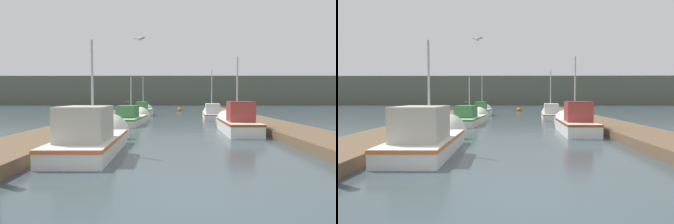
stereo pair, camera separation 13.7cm
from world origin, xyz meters
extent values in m
plane|color=#38474C|center=(0.00, 0.00, 0.00)|extent=(200.00, 200.00, 0.00)
cube|color=brown|center=(-5.44, 16.00, 0.18)|extent=(2.57, 40.00, 0.35)
cube|color=brown|center=(5.44, 16.00, 0.18)|extent=(2.57, 40.00, 0.35)
cube|color=#565B4C|center=(0.00, 66.25, 3.12)|extent=(120.00, 16.00, 6.24)
cube|color=silver|center=(-3.05, 4.56, 0.26)|extent=(1.82, 4.71, 0.53)
cube|color=orange|center=(-3.05, 4.56, 0.47)|extent=(1.85, 4.74, 0.10)
cone|color=silver|center=(-3.07, 7.46, 0.26)|extent=(1.70, 1.12, 1.69)
cube|color=#B2AD9E|center=(-3.04, 3.97, 1.05)|extent=(1.41, 1.96, 1.04)
cylinder|color=#B2B2B7|center=(-3.05, 4.91, 2.14)|extent=(0.08, 0.08, 3.23)
cube|color=silver|center=(3.01, 9.99, 0.32)|extent=(1.62, 4.49, 0.65)
cube|color=#964111|center=(3.01, 9.99, 0.59)|extent=(1.65, 4.52, 0.10)
cone|color=silver|center=(3.08, 12.75, 0.32)|extent=(1.47, 1.10, 1.44)
cube|color=#99332D|center=(3.00, 9.44, 1.14)|extent=(1.21, 1.30, 0.99)
cylinder|color=#B2B2B7|center=(3.02, 10.33, 2.28)|extent=(0.08, 0.08, 3.26)
cube|color=silver|center=(-3.14, 14.81, 0.26)|extent=(2.03, 5.21, 0.52)
cube|color=#209B1E|center=(-3.14, 14.81, 0.46)|extent=(2.06, 5.24, 0.10)
cone|color=silver|center=(-2.88, 17.99, 0.26)|extent=(1.65, 1.41, 1.55)
cube|color=#387A42|center=(-3.19, 14.17, 0.90)|extent=(1.31, 1.87, 0.76)
cylinder|color=#B2B2B7|center=(-3.11, 15.19, 1.86)|extent=(0.08, 0.08, 2.69)
cube|color=silver|center=(3.08, 20.03, 0.25)|extent=(1.77, 5.14, 0.49)
cube|color=#D0723D|center=(3.08, 20.03, 0.43)|extent=(1.80, 5.18, 0.10)
cone|color=silver|center=(3.29, 23.02, 0.25)|extent=(1.40, 1.02, 1.33)
cube|color=silver|center=(3.03, 19.40, 0.89)|extent=(1.24, 2.14, 0.79)
cylinder|color=#B2B2B7|center=(3.10, 20.41, 2.31)|extent=(0.08, 0.08, 3.65)
cube|color=silver|center=(-3.09, 23.68, 0.32)|extent=(1.73, 3.80, 0.64)
cube|color=#2D76BA|center=(-3.09, 23.68, 0.58)|extent=(1.76, 3.83, 0.10)
cone|color=silver|center=(-3.01, 26.00, 0.32)|extent=(1.55, 0.93, 1.52)
cube|color=#387A42|center=(-3.10, 23.22, 1.01)|extent=(1.03, 1.51, 0.74)
cylinder|color=#B2B2B7|center=(-3.08, 23.97, 2.21)|extent=(0.08, 0.08, 3.15)
cylinder|color=#473523|center=(4.40, 29.06, 0.51)|extent=(0.30, 0.30, 1.02)
cylinder|color=silver|center=(4.40, 29.06, 1.04)|extent=(0.34, 0.34, 0.04)
cylinder|color=#473523|center=(-4.25, 21.33, 0.69)|extent=(0.22, 0.22, 1.37)
cylinder|color=silver|center=(-4.25, 21.33, 1.39)|extent=(0.25, 0.25, 0.04)
sphere|color=#BF6513|center=(0.78, 32.74, 0.17)|extent=(0.63, 0.63, 0.63)
cylinder|color=black|center=(0.78, 32.74, 0.74)|extent=(0.06, 0.06, 0.50)
ellipsoid|color=white|center=(-1.81, 8.51, 4.46)|extent=(0.26, 0.31, 0.12)
cube|color=gray|center=(-1.93, 8.57, 4.48)|extent=(0.30, 0.24, 0.07)
cube|color=gray|center=(-1.69, 8.44, 4.48)|extent=(0.30, 0.24, 0.07)
camera|label=1|loc=(-0.43, -5.15, 1.87)|focal=32.00mm
camera|label=2|loc=(-0.29, -5.15, 1.87)|focal=32.00mm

